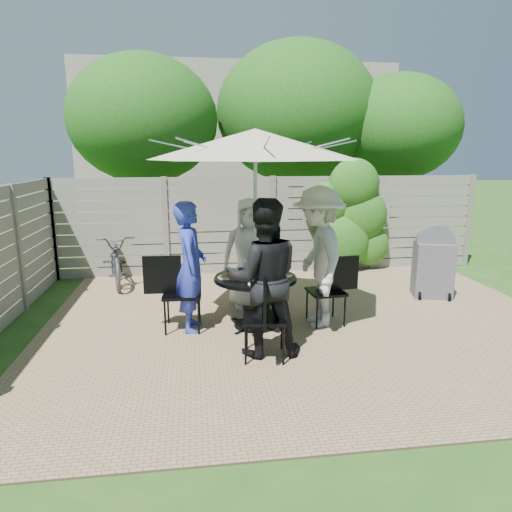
{
  "coord_description": "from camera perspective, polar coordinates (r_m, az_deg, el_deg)",
  "views": [
    {
      "loc": [
        -1.47,
        -5.46,
        2.28
      ],
      "look_at": [
        -0.67,
        0.41,
        0.93
      ],
      "focal_mm": 32.0,
      "sensor_mm": 36.0,
      "label": 1
    }
  ],
  "objects": [
    {
      "name": "plate_left",
      "position": [
        5.9,
        -3.56,
        -2.45
      ],
      "size": [
        0.26,
        0.26,
        0.06
      ],
      "color": "white",
      "rests_on": "patio_table"
    },
    {
      "name": "glass_back",
      "position": [
        6.16,
        -1.31,
        -1.35
      ],
      "size": [
        0.07,
        0.07,
        0.14
      ],
      "primitive_type": "cylinder",
      "color": "silver",
      "rests_on": "patio_table"
    },
    {
      "name": "syrup_jug",
      "position": [
        5.96,
        -0.71,
        -1.73
      ],
      "size": [
        0.09,
        0.09,
        0.16
      ],
      "primitive_type": "cylinder",
      "color": "#59280C",
      "rests_on": "patio_table"
    },
    {
      "name": "person_front",
      "position": [
        5.09,
        0.92,
        -2.85
      ],
      "size": [
        0.89,
        0.71,
        1.8
      ],
      "primitive_type": "imported",
      "rotation": [
        0.0,
        0.0,
        3.12
      ],
      "color": "black",
      "rests_on": "ground"
    },
    {
      "name": "bicycle",
      "position": [
        8.38,
        -17.11,
        -0.27
      ],
      "size": [
        0.97,
        1.84,
        0.92
      ],
      "primitive_type": "imported",
      "rotation": [
        0.0,
        0.0,
        0.21
      ],
      "color": "#333338",
      "rests_on": "ground"
    },
    {
      "name": "chair_back",
      "position": [
        6.98,
        -0.93,
        -3.98
      ],
      "size": [
        0.42,
        0.62,
        0.86
      ],
      "rotation": [
        0.0,
        0.0,
        4.68
      ],
      "color": "black",
      "rests_on": "ground"
    },
    {
      "name": "umbrella",
      "position": [
        5.72,
        -0.09,
        13.79
      ],
      "size": [
        2.71,
        2.71,
        2.56
      ],
      "rotation": [
        0.0,
        0.0,
        -0.03
      ],
      "color": "silver",
      "rests_on": "ground"
    },
    {
      "name": "glass_left",
      "position": [
        5.8,
        -2.53,
        -2.26
      ],
      "size": [
        0.07,
        0.07,
        0.14
      ],
      "primitive_type": "cylinder",
      "color": "silver",
      "rests_on": "patio_table"
    },
    {
      "name": "backyard_envelope",
      "position": [
        15.83,
        -2.15,
        14.03
      ],
      "size": [
        60.0,
        60.0,
        5.0
      ],
      "color": "#244C17",
      "rests_on": "ground"
    },
    {
      "name": "plate_front",
      "position": [
        5.59,
        0.31,
        -3.32
      ],
      "size": [
        0.26,
        0.26,
        0.06
      ],
      "color": "white",
      "rests_on": "patio_table"
    },
    {
      "name": "person_left",
      "position": [
        5.87,
        -8.16,
        -1.41
      ],
      "size": [
        0.42,
        0.63,
        1.69
      ],
      "primitive_type": "imported",
      "rotation": [
        0.0,
        0.0,
        7.83
      ],
      "color": "#2837AF",
      "rests_on": "ground"
    },
    {
      "name": "glass_front",
      "position": [
        5.68,
        1.25,
        -2.57
      ],
      "size": [
        0.07,
        0.07,
        0.14
      ],
      "primitive_type": "cylinder",
      "color": "silver",
      "rests_on": "patio_table"
    },
    {
      "name": "patio_table",
      "position": [
        6.0,
        -0.08,
        -4.53
      ],
      "size": [
        1.09,
        1.09,
        0.7
      ],
      "rotation": [
        0.0,
        0.0,
        -0.03
      ],
      "color": "black",
      "rests_on": "ground"
    },
    {
      "name": "coffee_cup",
      "position": [
        6.14,
        0.62,
        -1.48
      ],
      "size": [
        0.08,
        0.08,
        0.12
      ],
      "primitive_type": "cylinder",
      "color": "#C6B293",
      "rests_on": "patio_table"
    },
    {
      "name": "person_right",
      "position": [
        6.02,
        7.79,
        -0.18
      ],
      "size": [
        0.72,
        1.22,
        1.87
      ],
      "primitive_type": "imported",
      "rotation": [
        0.0,
        0.0,
        4.69
      ],
      "color": "beige",
      "rests_on": "ground"
    },
    {
      "name": "chair_front",
      "position": [
        5.16,
        1.06,
        -9.74
      ],
      "size": [
        0.54,
        0.74,
        0.99
      ],
      "rotation": [
        0.0,
        0.0,
        1.42
      ],
      "color": "black",
      "rests_on": "ground"
    },
    {
      "name": "bbq_grill",
      "position": [
        7.76,
        21.28,
        -1.0
      ],
      "size": [
        0.68,
        0.59,
        1.18
      ],
      "rotation": [
        0.0,
        0.0,
        -0.28
      ],
      "color": "#58595E",
      "rests_on": "ground"
    },
    {
      "name": "plate_right",
      "position": [
        5.98,
        3.35,
        -2.25
      ],
      "size": [
        0.26,
        0.26,
        0.06
      ],
      "color": "white",
      "rests_on": "patio_table"
    },
    {
      "name": "chair_right",
      "position": [
        6.24,
        8.82,
        -5.99
      ],
      "size": [
        0.69,
        0.49,
        0.93
      ],
      "rotation": [
        0.0,
        0.0,
        3.24
      ],
      "color": "black",
      "rests_on": "ground"
    },
    {
      "name": "chair_left",
      "position": [
        6.03,
        -9.31,
        -6.44
      ],
      "size": [
        0.73,
        0.5,
        1.0
      ],
      "rotation": [
        0.0,
        0.0,
        6.25
      ],
      "color": "black",
      "rests_on": "ground"
    },
    {
      "name": "person_back",
      "position": [
        6.71,
        -0.84,
        0.3
      ],
      "size": [
        0.82,
        0.54,
        1.64
      ],
      "primitive_type": "imported",
      "rotation": [
        0.0,
        0.0,
        6.26
      ],
      "color": "silver",
      "rests_on": "ground"
    },
    {
      "name": "plate_back",
      "position": [
        6.28,
        -0.43,
        -1.5
      ],
      "size": [
        0.26,
        0.26,
        0.06
      ],
      "color": "white",
      "rests_on": "patio_table"
    },
    {
      "name": "glass_right",
      "position": [
        6.05,
        2.26,
        -1.61
      ],
      "size": [
        0.07,
        0.07,
        0.14
      ],
      "primitive_type": "cylinder",
      "color": "silver",
      "rests_on": "patio_table"
    }
  ]
}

